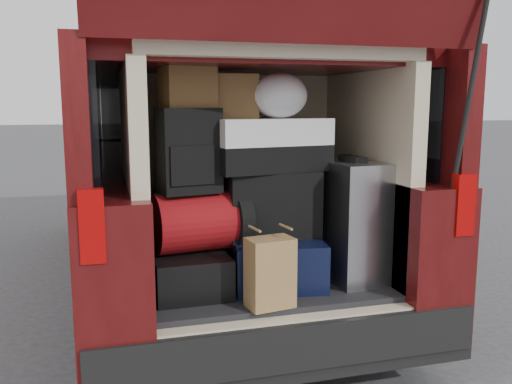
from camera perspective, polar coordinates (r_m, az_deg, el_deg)
minivan at (r=4.50m, az=-5.31°, el=1.68°), size 1.90×5.35×2.77m
load_floor at (r=3.17m, az=0.19°, el=-13.50°), size 1.24×1.05×0.55m
black_hardshell at (r=2.85m, az=-7.16°, el=-8.17°), size 0.38×0.52×0.20m
navy_hardshell at (r=2.96m, az=1.98°, el=-6.95°), size 0.54×0.63×0.25m
silver_roller at (r=2.99m, az=9.94°, el=-2.99°), size 0.30×0.45×0.65m
kraft_bag at (r=2.57m, az=1.49°, el=-8.49°), size 0.24×0.17×0.33m
red_duffel at (r=2.79m, az=-5.91°, el=-3.08°), size 0.51×0.37×0.31m
black_soft_case at (r=2.91m, az=1.52°, el=-1.19°), size 0.49×0.30×0.35m
backpack at (r=2.71m, az=-7.09°, el=4.33°), size 0.32×0.23×0.42m
twotone_duffel at (r=2.87m, az=1.33°, el=5.01°), size 0.66×0.41×0.28m
grocery_sack_lower at (r=2.75m, az=-7.24°, el=11.12°), size 0.28×0.24×0.22m
grocery_sack_upper at (r=2.84m, az=-2.32°, el=10.02°), size 0.24×0.20×0.23m
plastic_bag_center at (r=2.84m, az=2.46°, el=10.10°), size 0.33×0.32×0.23m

